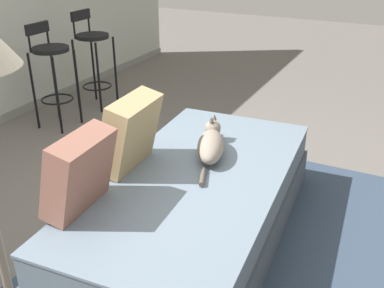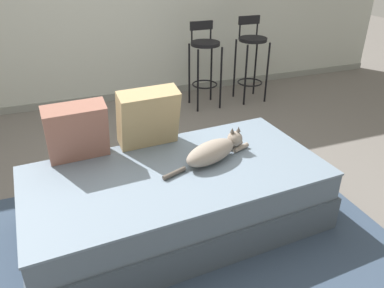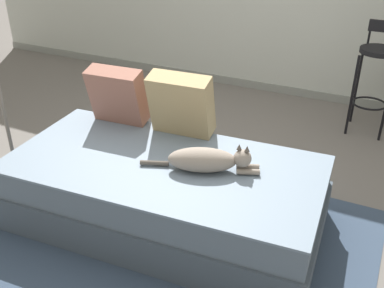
# 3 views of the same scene
# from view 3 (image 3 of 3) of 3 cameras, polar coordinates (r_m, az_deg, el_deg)

# --- Properties ---
(ground_plane) EXTENTS (16.00, 16.00, 0.00)m
(ground_plane) POSITION_cam_3_polar(r_m,az_deg,el_deg) (3.40, -0.06, -5.90)
(ground_plane) COLOR #66605B
(ground_plane) RESTS_ON ground
(wall_baseboard_trim) EXTENTS (8.00, 0.02, 0.09)m
(wall_baseboard_trim) POSITION_cam_3_polar(r_m,az_deg,el_deg) (5.22, 10.63, 6.96)
(wall_baseboard_trim) COLOR gray
(wall_baseboard_trim) RESTS_ON ground
(area_rug) EXTENTS (2.72, 2.12, 0.01)m
(area_rug) POSITION_cam_3_polar(r_m,az_deg,el_deg) (2.91, -6.26, -12.81)
(area_rug) COLOR #334256
(area_rug) RESTS_ON ground
(couch) EXTENTS (2.09, 1.15, 0.46)m
(couch) POSITION_cam_3_polar(r_m,az_deg,el_deg) (2.97, -3.46, -6.09)
(couch) COLOR #44505B
(couch) RESTS_ON ground
(throw_pillow_corner) EXTENTS (0.42, 0.26, 0.43)m
(throw_pillow_corner) POSITION_cam_3_polar(r_m,az_deg,el_deg) (3.32, -9.41, 6.11)
(throw_pillow_corner) COLOR #936051
(throw_pillow_corner) RESTS_ON couch
(throw_pillow_middle) EXTENTS (0.45, 0.28, 0.45)m
(throw_pillow_middle) POSITION_cam_3_polar(r_m,az_deg,el_deg) (3.10, -1.32, 5.07)
(throw_pillow_middle) COLOR tan
(throw_pillow_middle) RESTS_ON couch
(cat) EXTENTS (0.72, 0.33, 0.19)m
(cat) POSITION_cam_3_polar(r_m,az_deg,el_deg) (2.73, 1.95, -2.03)
(cat) COLOR gray
(cat) RESTS_ON couch
(bar_stool_near_window) EXTENTS (0.34, 0.34, 1.00)m
(bar_stool_near_window) POSITION_cam_3_polar(r_m,az_deg,el_deg) (4.36, 22.40, 9.01)
(bar_stool_near_window) COLOR black
(bar_stool_near_window) RESTS_ON ground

